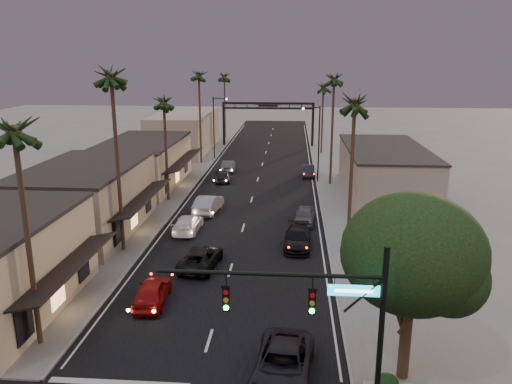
% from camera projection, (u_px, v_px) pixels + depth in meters
% --- Properties ---
extents(ground, '(200.00, 200.00, 0.00)m').
position_uv_depth(ground, '(254.00, 192.00, 54.95)').
color(ground, slate).
rests_on(ground, ground).
extents(road, '(14.00, 120.00, 0.02)m').
position_uv_depth(road, '(257.00, 181.00, 59.76)').
color(road, black).
rests_on(road, ground).
extents(sidewalk_left, '(5.00, 92.00, 0.12)m').
position_uv_depth(sidewalk_left, '(191.00, 167.00, 67.17)').
color(sidewalk_left, slate).
rests_on(sidewalk_left, ground).
extents(sidewalk_right, '(5.00, 92.00, 0.12)m').
position_uv_depth(sidewalk_right, '(333.00, 170.00, 65.81)').
color(sidewalk_right, slate).
rests_on(sidewalk_right, ground).
extents(storefront_mid, '(8.00, 14.00, 5.50)m').
position_uv_depth(storefront_mid, '(86.00, 201.00, 41.69)').
color(storefront_mid, gray).
rests_on(storefront_mid, ground).
extents(storefront_far, '(8.00, 16.00, 5.00)m').
position_uv_depth(storefront_far, '(142.00, 164.00, 57.16)').
color(storefront_far, '#B9AA8D').
rests_on(storefront_far, ground).
extents(storefront_dist, '(8.00, 20.00, 6.00)m').
position_uv_depth(storefront_dist, '(185.00, 132.00, 79.18)').
color(storefront_dist, gray).
rests_on(storefront_dist, ground).
extents(building_right, '(8.00, 18.00, 5.00)m').
position_uv_depth(building_right, '(384.00, 172.00, 53.29)').
color(building_right, gray).
rests_on(building_right, ground).
extents(traffic_signal, '(8.51, 0.22, 7.80)m').
position_uv_depth(traffic_signal, '(330.00, 314.00, 18.55)').
color(traffic_signal, black).
rests_on(traffic_signal, ground).
extents(corner_tree, '(6.20, 6.20, 8.80)m').
position_uv_depth(corner_tree, '(414.00, 258.00, 21.37)').
color(corner_tree, '#38281C').
rests_on(corner_tree, ground).
extents(arch, '(15.20, 0.40, 7.27)m').
position_uv_depth(arch, '(268.00, 113.00, 82.40)').
color(arch, black).
rests_on(arch, ground).
extents(streetlight_right, '(2.13, 0.30, 9.00)m').
position_uv_depth(streetlight_right, '(317.00, 138.00, 57.88)').
color(streetlight_right, black).
rests_on(streetlight_right, ground).
extents(streetlight_left, '(2.13, 0.30, 9.00)m').
position_uv_depth(streetlight_left, '(216.00, 123.00, 71.40)').
color(streetlight_left, black).
rests_on(streetlight_left, ground).
extents(palm_la, '(3.20, 3.20, 13.20)m').
position_uv_depth(palm_la, '(13.00, 122.00, 22.74)').
color(palm_la, '#38281C').
rests_on(palm_la, ground).
extents(palm_lb, '(3.20, 3.20, 15.20)m').
position_uv_depth(palm_lb, '(111.00, 71.00, 34.76)').
color(palm_lb, '#38281C').
rests_on(palm_lb, ground).
extents(palm_lc, '(3.20, 3.20, 12.20)m').
position_uv_depth(palm_lc, '(164.00, 98.00, 49.00)').
color(palm_lc, '#38281C').
rests_on(palm_lc, ground).
extents(palm_ld, '(3.20, 3.20, 14.20)m').
position_uv_depth(palm_ld, '(199.00, 73.00, 66.79)').
color(palm_ld, '#38281C').
rests_on(palm_ld, ground).
extents(palm_ra, '(3.20, 3.20, 13.20)m').
position_uv_depth(palm_ra, '(355.00, 99.00, 35.95)').
color(palm_ra, '#38281C').
rests_on(palm_ra, ground).
extents(palm_rb, '(3.20, 3.20, 14.20)m').
position_uv_depth(palm_rb, '(334.00, 76.00, 54.96)').
color(palm_rb, '#38281C').
rests_on(palm_rb, ground).
extents(palm_rc, '(3.20, 3.20, 12.20)m').
position_uv_depth(palm_rc, '(324.00, 84.00, 74.73)').
color(palm_rc, '#38281C').
rests_on(palm_rc, ground).
extents(palm_far, '(3.20, 3.20, 13.20)m').
position_uv_depth(palm_far, '(224.00, 75.00, 89.17)').
color(palm_far, '#38281C').
rests_on(palm_far, ground).
extents(oncoming_red, '(2.02, 4.50, 1.50)m').
position_uv_depth(oncoming_red, '(152.00, 291.00, 29.88)').
color(oncoming_red, '#980D0B').
rests_on(oncoming_red, ground).
extents(oncoming_pickup, '(2.85, 5.21, 1.38)m').
position_uv_depth(oncoming_pickup, '(201.00, 258.00, 35.05)').
color(oncoming_pickup, black).
rests_on(oncoming_pickup, ground).
extents(oncoming_silver, '(2.37, 5.32, 1.70)m').
position_uv_depth(oncoming_silver, '(208.00, 204.00, 47.51)').
color(oncoming_silver, '#949599').
rests_on(oncoming_silver, ground).
extents(oncoming_white, '(2.09, 4.91, 1.41)m').
position_uv_depth(oncoming_white, '(188.00, 224.00, 42.31)').
color(oncoming_white, silver).
rests_on(oncoming_white, ground).
extents(oncoming_dgrey, '(2.29, 4.48, 1.46)m').
position_uv_depth(oncoming_dgrey, '(223.00, 176.00, 59.43)').
color(oncoming_dgrey, black).
rests_on(oncoming_dgrey, ground).
extents(oncoming_grey_far, '(1.83, 4.55, 1.47)m').
position_uv_depth(oncoming_grey_far, '(228.00, 166.00, 64.72)').
color(oncoming_grey_far, '#444348').
rests_on(oncoming_grey_far, ground).
extents(curbside_near, '(3.15, 5.83, 1.55)m').
position_uv_depth(curbside_near, '(283.00, 365.00, 22.71)').
color(curbside_near, black).
rests_on(curbside_near, ground).
extents(curbside_black, '(2.19, 5.03, 1.44)m').
position_uv_depth(curbside_black, '(297.00, 239.00, 38.74)').
color(curbside_black, black).
rests_on(curbside_black, ground).
extents(curbside_grey, '(2.06, 4.38, 1.45)m').
position_uv_depth(curbside_grey, '(304.00, 216.00, 44.35)').
color(curbside_grey, '#49484D').
rests_on(curbside_grey, ground).
extents(curbside_far, '(1.49, 4.11, 1.35)m').
position_uv_depth(curbside_far, '(309.00, 171.00, 62.11)').
color(curbside_far, black).
rests_on(curbside_far, ground).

